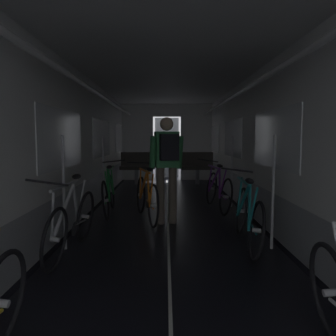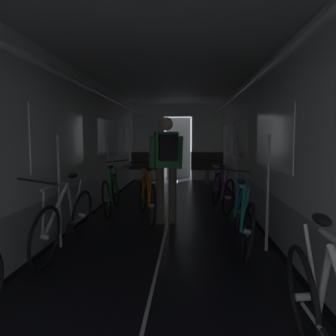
% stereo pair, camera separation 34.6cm
% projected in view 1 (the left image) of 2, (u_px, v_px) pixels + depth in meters
% --- Properties ---
extents(train_car_shell, '(3.14, 12.34, 2.57)m').
position_uv_depth(train_car_shell, '(168.00, 117.00, 5.52)').
color(train_car_shell, black).
rests_on(train_car_shell, ground).
extents(bench_seat_far_left, '(0.98, 0.51, 0.95)m').
position_uv_depth(bench_seat_far_left, '(137.00, 165.00, 10.08)').
color(bench_seat_far_left, gray).
rests_on(bench_seat_far_left, ground).
extents(bench_seat_far_right, '(0.98, 0.51, 0.95)m').
position_uv_depth(bench_seat_far_right, '(197.00, 165.00, 10.09)').
color(bench_seat_far_right, gray).
rests_on(bench_seat_far_right, ground).
extents(bicycle_purple, '(0.53, 1.69, 0.96)m').
position_uv_depth(bicycle_purple, '(218.00, 190.00, 6.44)').
color(bicycle_purple, black).
rests_on(bicycle_purple, ground).
extents(bicycle_green, '(0.44, 1.69, 0.95)m').
position_uv_depth(bicycle_green, '(109.00, 193.00, 6.08)').
color(bicycle_green, black).
rests_on(bicycle_green, ground).
extents(bicycle_silver, '(0.44, 1.69, 0.95)m').
position_uv_depth(bicycle_silver, '(72.00, 222.00, 3.96)').
color(bicycle_silver, black).
rests_on(bicycle_silver, ground).
extents(bicycle_teal, '(0.44, 1.69, 0.95)m').
position_uv_depth(bicycle_teal, '(248.00, 216.00, 4.28)').
color(bicycle_teal, black).
rests_on(bicycle_teal, ground).
extents(person_cyclist_aisle, '(0.56, 0.45, 1.69)m').
position_uv_depth(person_cyclist_aisle, '(167.00, 160.00, 5.32)').
color(person_cyclist_aisle, brown).
rests_on(person_cyclist_aisle, ground).
extents(bicycle_orange_in_aisle, '(0.62, 1.65, 0.94)m').
position_uv_depth(bicycle_orange_in_aisle, '(146.00, 197.00, 5.64)').
color(bicycle_orange_in_aisle, black).
rests_on(bicycle_orange_in_aisle, ground).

